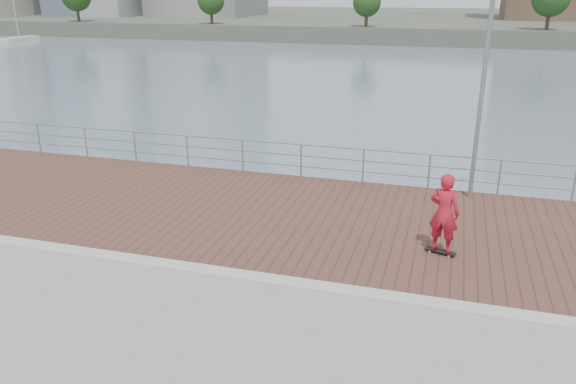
# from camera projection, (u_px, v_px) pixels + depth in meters

# --- Properties ---
(water) EXTENTS (400.00, 400.00, 0.00)m
(water) POSITION_uv_depth(u_px,v_px,m) (263.00, 357.00, 12.72)
(water) COLOR slate
(water) RESTS_ON ground
(brick_lane) EXTENTS (40.00, 6.80, 0.02)m
(brick_lane) POSITION_uv_depth(u_px,v_px,m) (305.00, 217.00, 15.28)
(brick_lane) COLOR brown
(brick_lane) RESTS_ON seawall
(curb) EXTENTS (40.00, 0.40, 0.06)m
(curb) POSITION_uv_depth(u_px,v_px,m) (262.00, 278.00, 12.03)
(curb) COLOR #B7B5AD
(curb) RESTS_ON seawall
(far_shore) EXTENTS (320.00, 95.00, 2.50)m
(far_shore) POSITION_uv_depth(u_px,v_px,m) (444.00, 21.00, 122.72)
(far_shore) COLOR #4C5142
(far_shore) RESTS_ON ground
(guardrail) EXTENTS (39.06, 0.06, 1.13)m
(guardrail) POSITION_uv_depth(u_px,v_px,m) (332.00, 159.00, 18.11)
(guardrail) COLOR #8C9EA8
(guardrail) RESTS_ON brick_lane
(street_lamp) EXTENTS (0.47, 1.38, 6.49)m
(street_lamp) POSITION_uv_depth(u_px,v_px,m) (489.00, 40.00, 14.74)
(street_lamp) COLOR gray
(street_lamp) RESTS_ON brick_lane
(skateboard) EXTENTS (0.73, 0.37, 0.08)m
(skateboard) POSITION_uv_depth(u_px,v_px,m) (440.00, 251.00, 13.14)
(skateboard) COLOR black
(skateboard) RESTS_ON brick_lane
(skateboarder) EXTENTS (0.79, 0.63, 1.89)m
(skateboarder) POSITION_uv_depth(u_px,v_px,m) (444.00, 213.00, 12.81)
(skateboarder) COLOR red
(skateboarder) RESTS_ON skateboard
(shoreline_trees) EXTENTS (169.66, 5.12, 6.82)m
(shoreline_trees) POSITION_uv_depth(u_px,v_px,m) (534.00, 1.00, 76.53)
(shoreline_trees) COLOR #473323
(shoreline_trees) RESTS_ON far_shore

